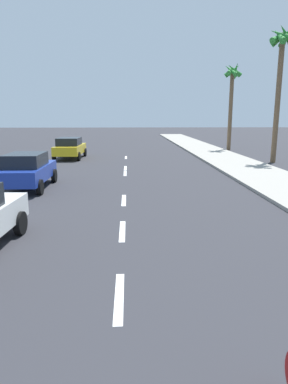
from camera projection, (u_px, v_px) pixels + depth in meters
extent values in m
plane|color=#2D2D33|center=(125.00, 182.00, 17.01)|extent=(160.00, 160.00, 0.00)
cube|color=#9E998E|center=(256.00, 173.00, 19.27)|extent=(3.60, 80.00, 0.14)
cube|color=white|center=(119.00, 297.00, 6.19)|extent=(0.16, 1.80, 0.01)
cube|color=white|center=(122.00, 231.00, 9.72)|extent=(0.16, 1.80, 0.01)
cube|color=white|center=(124.00, 200.00, 13.25)|extent=(0.16, 1.80, 0.01)
cube|color=white|center=(125.00, 173.00, 19.44)|extent=(0.16, 1.80, 0.01)
cube|color=white|center=(125.00, 168.00, 21.35)|extent=(0.16, 1.80, 0.01)
cube|color=white|center=(126.00, 157.00, 26.77)|extent=(0.16, 1.80, 0.01)
cylinder|color=black|center=(20.00, 223.00, 9.38)|extent=(0.21, 0.65, 0.64)
cube|color=#1E389E|center=(28.00, 173.00, 15.33)|extent=(1.71, 4.07, 0.64)
cube|color=black|center=(25.00, 160.00, 15.00)|extent=(1.51, 2.12, 0.56)
cylinder|color=black|center=(19.00, 176.00, 16.72)|extent=(0.18, 0.64, 0.64)
cylinder|color=black|center=(54.00, 176.00, 16.80)|extent=(0.18, 0.64, 0.64)
cylinder|color=black|center=(40.00, 187.00, 14.10)|extent=(0.18, 0.64, 0.64)
cube|color=gold|center=(70.00, 149.00, 26.03)|extent=(1.91, 4.28, 0.64)
cube|color=black|center=(69.00, 141.00, 25.70)|extent=(1.63, 2.25, 0.56)
cylinder|color=black|center=(63.00, 152.00, 27.51)|extent=(0.20, 0.65, 0.64)
cylinder|color=black|center=(85.00, 152.00, 27.53)|extent=(0.20, 0.65, 0.64)
cylinder|color=black|center=(54.00, 156.00, 24.70)|extent=(0.20, 0.65, 0.64)
cylinder|color=black|center=(79.00, 156.00, 24.72)|extent=(0.20, 0.65, 0.64)
cylinder|color=brown|center=(278.00, 100.00, 23.07)|extent=(0.35, 0.35, 8.35)
cone|color=#2D8433|center=(287.00, 35.00, 22.21)|extent=(0.49, 1.75, 1.38)
cone|color=#2D8433|center=(283.00, 36.00, 22.43)|extent=(1.60, 1.01, 1.38)
cone|color=#2D8433|center=(280.00, 36.00, 22.42)|extent=(1.60, 1.05, 1.19)
cone|color=#2D8433|center=(279.00, 35.00, 22.20)|extent=(0.45, 1.71, 1.32)
cone|color=#2D8433|center=(282.00, 35.00, 22.00)|extent=(1.56, 1.48, 1.27)
cone|color=#2D8433|center=(286.00, 35.00, 21.99)|extent=(1.60, 1.17, 1.45)
cylinder|color=brown|center=(231.00, 110.00, 31.69)|extent=(0.36, 0.36, 7.28)
cone|color=#2D8433|center=(235.00, 70.00, 30.92)|extent=(0.58, 1.77, 1.45)
cone|color=#2D8433|center=(232.00, 71.00, 31.18)|extent=(1.47, 0.69, 1.26)
cone|color=#2D8433|center=(230.00, 71.00, 31.07)|extent=(1.22, 1.73, 1.27)
cone|color=#2D8433|center=(231.00, 70.00, 30.79)|extent=(1.20, 1.72, 1.48)
cone|color=#2D8433|center=(234.00, 70.00, 30.70)|extent=(1.58, 0.83, 1.26)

